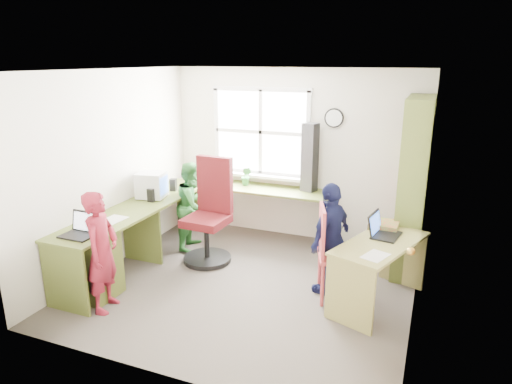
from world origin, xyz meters
TOP-DOWN VIEW (x-y plane):
  - room at (0.01, 0.10)m, footprint 3.64×3.44m
  - l_desk at (-1.31, -0.28)m, footprint 2.38×2.95m
  - right_desk at (1.43, 0.14)m, footprint 0.94×1.33m
  - bookshelf at (1.65, 1.19)m, footprint 0.30×1.02m
  - swivel_chair at (-0.73, 0.50)m, footprint 0.65×0.65m
  - wooden_chair at (0.95, 0.08)m, footprint 0.57×0.57m
  - crt_monitor at (-1.55, 0.44)m, footprint 0.40×0.37m
  - laptop_left at (-1.48, -0.94)m, footprint 0.34×0.28m
  - laptop_right at (1.41, 0.33)m, footprint 0.35×0.40m
  - speaker_a at (-1.46, 0.31)m, footprint 0.09×0.09m
  - speaker_b at (-1.47, 0.84)m, footprint 0.10×0.10m
  - cd_tower at (0.28, 1.53)m, footprint 0.23×0.21m
  - game_box at (1.40, 0.58)m, footprint 0.32×0.32m
  - paper_a at (-1.47, -0.46)m, footprint 0.24×0.33m
  - paper_b at (1.42, -0.24)m, footprint 0.28×0.32m
  - potted_plant at (-0.63, 1.46)m, footprint 0.16×0.13m
  - person_red at (-1.17, -1.01)m, footprint 0.40×0.52m
  - person_green at (-1.12, 0.76)m, footprint 0.53×0.64m
  - person_navy at (0.89, 0.22)m, footprint 0.50×0.79m

SIDE VIEW (x-z plane):
  - l_desk at x=-1.31m, z-range 0.08..0.83m
  - right_desk at x=1.43m, z-range 0.16..0.86m
  - wooden_chair at x=0.95m, z-range 0.04..1.08m
  - swivel_chair at x=-0.73m, z-range -0.09..1.23m
  - person_green at x=-1.12m, z-range 0.00..1.20m
  - person_navy at x=0.89m, z-range 0.00..1.26m
  - person_red at x=-1.17m, z-range 0.00..1.27m
  - paper_b at x=1.42m, z-range 0.70..0.70m
  - game_box at x=1.40m, z-range 0.70..0.76m
  - paper_a at x=-1.47m, z-range 0.75..0.75m
  - laptop_right at x=1.41m, z-range 0.64..0.88m
  - laptop_left at x=-1.48m, z-range 0.69..0.92m
  - speaker_a at x=-1.46m, z-range 0.75..0.92m
  - speaker_b at x=-1.47m, z-range 0.75..0.92m
  - potted_plant at x=-0.63m, z-range 0.75..1.03m
  - crt_monitor at x=-1.55m, z-range 0.75..1.09m
  - bookshelf at x=1.65m, z-range -0.05..2.05m
  - room at x=0.01m, z-range 0.00..2.44m
  - cd_tower at x=0.28m, z-range 0.75..1.69m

